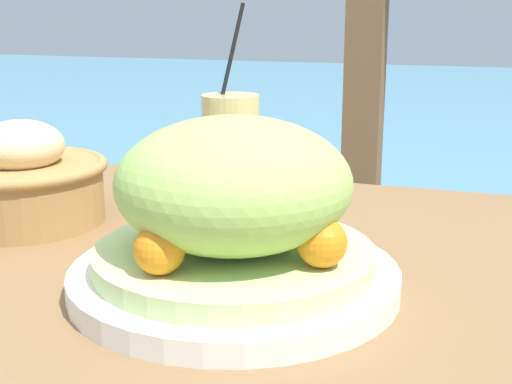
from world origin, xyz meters
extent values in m
cube|color=olive|center=(0.00, 0.00, 0.71)|extent=(0.94, 0.71, 0.04)
cube|color=brown|center=(0.00, 0.78, 0.52)|extent=(0.07, 0.07, 1.05)
cube|color=#568EA8|center=(0.00, 3.28, 0.24)|extent=(12.00, 4.00, 0.48)
cylinder|color=white|center=(0.03, -0.05, 0.74)|extent=(0.28, 0.28, 0.02)
cylinder|color=#C6DB8E|center=(0.03, -0.05, 0.76)|extent=(0.24, 0.24, 0.02)
ellipsoid|color=#9EC660|center=(0.03, -0.05, 0.82)|extent=(0.20, 0.20, 0.11)
sphere|color=orange|center=(0.11, -0.07, 0.79)|extent=(0.04, 0.04, 0.04)
sphere|color=orange|center=(0.00, 0.03, 0.79)|extent=(0.04, 0.04, 0.04)
sphere|color=orange|center=(0.00, -0.12, 0.79)|extent=(0.04, 0.04, 0.04)
cylinder|color=#DBCC7F|center=(-0.07, 0.22, 0.80)|extent=(0.07, 0.07, 0.13)
cylinder|color=black|center=(-0.08, 0.22, 0.87)|extent=(0.03, 0.08, 0.21)
cylinder|color=#AD7F47|center=(-0.26, 0.06, 0.76)|extent=(0.17, 0.17, 0.07)
torus|color=#AD7F47|center=(-0.26, 0.06, 0.79)|extent=(0.19, 0.19, 0.01)
ellipsoid|color=beige|center=(-0.26, 0.06, 0.82)|extent=(0.10, 0.10, 0.06)
camera|label=1|loc=(0.23, -0.59, 0.97)|focal=50.00mm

